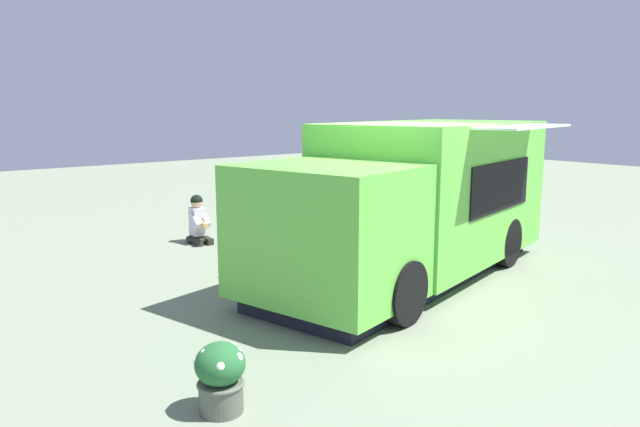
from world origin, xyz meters
name	(u,v)px	position (x,y,z in m)	size (l,w,h in m)	color
ground_plane	(402,282)	(0.00, 0.00, 0.00)	(40.00, 40.00, 0.00)	gray
food_truck	(412,204)	(0.36, 0.17, 1.08)	(5.85, 3.35, 2.25)	#63C243
person_customer	(198,224)	(-1.08, 4.12, 0.35)	(0.49, 0.79, 0.89)	#272620
planter_flowering_near	(221,376)	(-3.86, -1.60, 0.32)	(0.42, 0.42, 0.60)	#4F574A
planter_flowering_far	(443,207)	(3.91, 2.49, 0.34)	(0.53, 0.53, 0.68)	#4C4449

